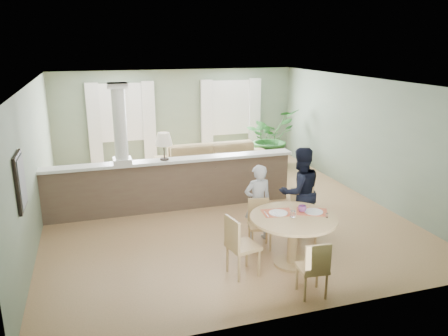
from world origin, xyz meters
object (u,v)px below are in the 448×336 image
object	(u,v)px
houseplant	(270,137)
chair_far_boy	(259,221)
chair_near	(314,267)
sofa	(216,163)
dining_table	(293,226)
chair_far_man	(303,212)
chair_side	(239,244)
child_person	(258,203)
man_person	(300,192)

from	to	relation	value
houseplant	chair_far_boy	xyz separation A→B (m)	(-2.24, -4.83, -0.34)
houseplant	chair_near	xyz separation A→B (m)	(-2.11, -6.54, -0.34)
sofa	chair_far_boy	bearing A→B (deg)	-95.95
dining_table	chair_far_man	bearing A→B (deg)	53.42
dining_table	chair_side	xyz separation A→B (m)	(-0.93, -0.08, -0.13)
chair_far_boy	child_person	size ratio (longest dim) A/B	0.61
chair_far_boy	chair_far_man	bearing A→B (deg)	10.23
houseplant	child_person	world-z (taller)	houseplant
houseplant	chair_far_man	bearing A→B (deg)	-106.26
child_person	man_person	world-z (taller)	man_person
chair_far_boy	chair_side	world-z (taller)	chair_side
chair_near	chair_side	bearing A→B (deg)	-42.28
sofa	chair_near	xyz separation A→B (m)	(-0.22, -5.64, 0.03)
man_person	chair_far_boy	bearing A→B (deg)	12.53
chair_far_boy	chair_far_man	world-z (taller)	chair_far_man
sofa	child_person	world-z (taller)	child_person
houseplant	man_person	distance (m)	4.77
chair_near	chair_side	distance (m)	1.19
chair_near	man_person	world-z (taller)	man_person
dining_table	man_person	world-z (taller)	man_person
child_person	chair_far_man	bearing A→B (deg)	157.67
chair_side	child_person	distance (m)	1.35
houseplant	chair_far_man	distance (m)	5.04
chair_far_boy	chair_side	bearing A→B (deg)	-117.99
dining_table	sofa	bearing A→B (deg)	88.99
houseplant	child_person	size ratio (longest dim) A/B	1.16
chair_far_boy	child_person	world-z (taller)	child_person
man_person	dining_table	bearing A→B (deg)	55.41
chair_far_boy	man_person	size ratio (longest dim) A/B	0.51
chair_far_boy	chair_near	size ratio (longest dim) A/B	1.00
houseplant	chair_near	distance (m)	6.88
man_person	chair_near	bearing A→B (deg)	65.64
houseplant	dining_table	xyz separation A→B (m)	(-1.97, -5.59, -0.15)
chair_side	child_person	bearing A→B (deg)	-45.09
sofa	chair_far_boy	xyz separation A→B (m)	(-0.35, -3.93, 0.03)
houseplant	chair_far_boy	world-z (taller)	houseplant
chair_near	chair_side	size ratio (longest dim) A/B	0.89
chair_far_boy	man_person	world-z (taller)	man_person
chair_far_man	child_person	bearing A→B (deg)	170.91
child_person	chair_side	bearing A→B (deg)	54.32
chair_near	child_person	size ratio (longest dim) A/B	0.61
chair_far_boy	man_person	bearing A→B (deg)	26.39
chair_far_boy	chair_far_man	xyz separation A→B (m)	(0.84, -0.00, 0.06)
dining_table	chair_far_man	world-z (taller)	chair_far_man
chair_far_boy	sofa	bearing A→B (deg)	95.21
child_person	chair_near	bearing A→B (deg)	89.47
chair_far_man	chair_side	world-z (taller)	chair_far_man
houseplant	dining_table	size ratio (longest dim) A/B	1.19
chair_side	man_person	bearing A→B (deg)	-66.36
chair_near	child_person	distance (m)	2.01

